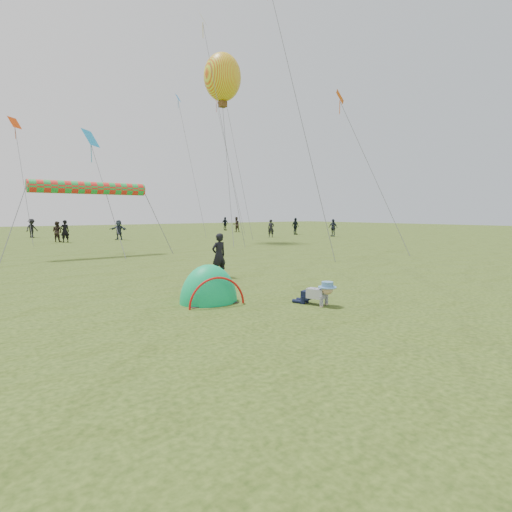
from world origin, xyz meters
TOP-DOWN VIEW (x-y plane):
  - ground at (0.00, 0.00)m, footprint 140.00×140.00m
  - crawling_toddler at (-0.64, -0.09)m, footprint 0.79×0.94m
  - popup_tent at (-2.60, 1.86)m, footprint 1.67×1.45m
  - standing_adult at (-0.24, 5.06)m, footprint 0.59×0.41m
  - crowd_person_0 at (-0.58, 26.25)m, footprint 0.62×0.41m
  - crowd_person_1 at (19.27, 31.80)m, footprint 0.91×0.74m
  - crowd_person_2 at (21.53, 18.90)m, footprint 0.49×1.01m
  - crowd_person_8 at (21.05, 23.60)m, footprint 1.06×0.54m
  - crowd_person_9 at (-1.55, 34.55)m, footprint 1.27×1.09m
  - crowd_person_11 at (3.74, 26.84)m, footprint 1.38×1.49m
  - crowd_person_12 at (16.03, 21.56)m, footprint 0.72×0.66m
  - crowd_person_13 at (-0.95, 27.07)m, footprint 0.97×0.99m
  - crowd_person_14 at (20.81, 36.49)m, footprint 1.03×0.47m
  - balloon_kite at (9.66, 19.81)m, footprint 2.85×2.85m
  - rainbow_tube_kite at (-1.77, 14.89)m, footprint 5.72×0.64m
  - diamond_kite_0 at (15.17, 29.41)m, footprint 0.92×0.92m
  - diamond_kite_1 at (-3.09, 29.12)m, footprint 1.02×1.02m
  - diamond_kite_2 at (7.66, 19.23)m, footprint 1.13×1.13m
  - diamond_kite_3 at (12.31, 24.48)m, footprint 1.06×1.06m
  - diamond_kite_4 at (-0.87, 17.50)m, footprint 1.16×1.16m
  - diamond_kite_7 at (11.46, 9.75)m, footprint 0.86×0.86m
  - diamond_kite_10 at (11.02, 29.79)m, footprint 0.84×0.84m

SIDE VIEW (x-z plane):
  - ground at x=0.00m, z-range 0.00..0.00m
  - popup_tent at x=-2.60m, z-range -0.96..0.96m
  - crawling_toddler at x=-0.64m, z-range 0.00..0.62m
  - standing_adult at x=-0.24m, z-range 0.00..1.55m
  - crowd_person_13 at x=-0.95m, z-range 0.00..1.60m
  - crowd_person_12 at x=16.03m, z-range 0.00..1.64m
  - crowd_person_11 at x=3.74m, z-range 0.00..1.66m
  - crowd_person_2 at x=21.53m, z-range 0.00..1.67m
  - crowd_person_9 at x=-1.55m, z-range 0.00..1.71m
  - crowd_person_0 at x=-0.58m, z-range 0.00..1.71m
  - crowd_person_14 at x=20.81m, z-range 0.00..1.72m
  - crowd_person_8 at x=21.05m, z-range 0.00..1.74m
  - crowd_person_1 at x=19.27m, z-range 0.00..1.77m
  - rainbow_tube_kite at x=-1.77m, z-range 3.21..3.85m
  - diamond_kite_4 at x=-0.87m, z-range 6.03..6.98m
  - diamond_kite_1 at x=-3.09m, z-range 8.64..9.47m
  - diamond_kite_7 at x=11.46m, z-range 8.84..9.54m
  - balloon_kite at x=9.66m, z-range 10.33..14.31m
  - diamond_kite_10 at x=11.02m, z-range 13.08..13.76m
  - diamond_kite_0 at x=15.17m, z-range 13.35..14.10m
  - diamond_kite_3 at x=12.31m, z-range 15.34..16.20m
  - diamond_kite_2 at x=7.66m, z-range 15.53..16.45m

